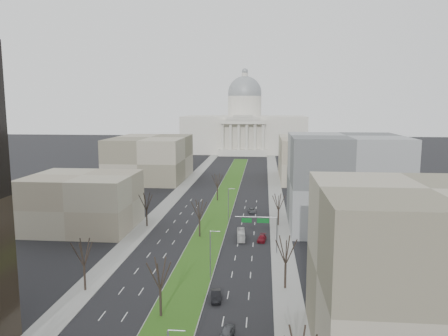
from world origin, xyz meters
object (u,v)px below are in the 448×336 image
Objects in this scene: car_red at (262,238)px; car_grey_far at (252,211)px; box_van at (241,235)px; car_grey_near at (227,333)px; car_black at (216,296)px.

car_red reaches higher than car_grey_far.
box_van reaches higher than car_red.
car_grey_near is 0.88× the size of car_red.
car_grey_far is 0.57× the size of box_van.
car_red is 5.07m from box_van.
car_grey_far is at bearing 103.42° from car_red.
car_grey_near is 44.45m from box_van.
box_van reaches higher than car_black.
car_black reaches higher than car_grey_far.
car_red is 27.06m from car_grey_far.
car_black is 0.59× the size of box_van.
car_black is (-2.79, 11.46, 0.05)m from car_grey_near.
car_grey_near reaches higher than car_grey_far.
car_grey_far is (4.21, 58.84, -0.13)m from car_black.
car_red is at bearing -91.37° from car_grey_far.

